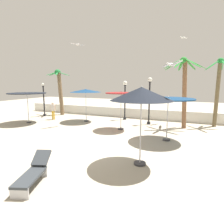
{
  "coord_description": "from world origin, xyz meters",
  "views": [
    {
      "loc": [
        4.87,
        -8.13,
        3.29
      ],
      "look_at": [
        0.0,
        3.04,
        1.4
      ],
      "focal_mm": 29.74,
      "sensor_mm": 36.0,
      "label": 1
    }
  ],
  "objects_px": {
    "patio_umbrella_2": "(121,95)",
    "guest_0": "(53,109)",
    "seagull_1": "(183,37)",
    "seagull_0": "(171,64)",
    "seagull_2": "(78,44)",
    "lamp_post_3": "(44,99)",
    "patio_umbrella_4": "(27,94)",
    "palm_tree_2": "(60,87)",
    "patio_umbrella_1": "(141,94)",
    "lamp_post_0": "(125,95)",
    "palm_tree_1": "(184,84)",
    "lamp_post_1": "(149,96)",
    "lounge_chair_1": "(33,172)",
    "patio_umbrella_3": "(86,91)",
    "patio_umbrella_5": "(168,100)",
    "palm_tree_0": "(218,85)"
  },
  "relations": [
    {
      "from": "patio_umbrella_4",
      "to": "palm_tree_1",
      "type": "xyz_separation_m",
      "value": [
        11.87,
        3.28,
        0.85
      ]
    },
    {
      "from": "seagull_0",
      "to": "seagull_2",
      "type": "height_order",
      "value": "seagull_2"
    },
    {
      "from": "lounge_chair_1",
      "to": "patio_umbrella_3",
      "type": "bearing_deg",
      "value": 111.6
    },
    {
      "from": "patio_umbrella_3",
      "to": "seagull_0",
      "type": "xyz_separation_m",
      "value": [
        7.56,
        -5.93,
        1.38
      ]
    },
    {
      "from": "guest_0",
      "to": "lamp_post_0",
      "type": "bearing_deg",
      "value": 23.68
    },
    {
      "from": "patio_umbrella_4",
      "to": "seagull_0",
      "type": "distance_m",
      "value": 12.25
    },
    {
      "from": "guest_0",
      "to": "seagull_1",
      "type": "height_order",
      "value": "seagull_1"
    },
    {
      "from": "seagull_2",
      "to": "lamp_post_3",
      "type": "bearing_deg",
      "value": 160.16
    },
    {
      "from": "patio_umbrella_4",
      "to": "seagull_1",
      "type": "relative_size",
      "value": 3.41
    },
    {
      "from": "lamp_post_0",
      "to": "seagull_1",
      "type": "height_order",
      "value": "seagull_1"
    },
    {
      "from": "seagull_1",
      "to": "seagull_2",
      "type": "height_order",
      "value": "seagull_1"
    },
    {
      "from": "patio_umbrella_2",
      "to": "lamp_post_3",
      "type": "relative_size",
      "value": 0.84
    },
    {
      "from": "patio_umbrella_2",
      "to": "guest_0",
      "type": "xyz_separation_m",
      "value": [
        -7.0,
        1.0,
        -1.51
      ]
    },
    {
      "from": "lounge_chair_1",
      "to": "seagull_0",
      "type": "distance_m",
      "value": 6.33
    },
    {
      "from": "patio_umbrella_5",
      "to": "palm_tree_1",
      "type": "relative_size",
      "value": 0.56
    },
    {
      "from": "patio_umbrella_3",
      "to": "seagull_2",
      "type": "distance_m",
      "value": 3.81
    },
    {
      "from": "patio_umbrella_4",
      "to": "palm_tree_2",
      "type": "height_order",
      "value": "palm_tree_2"
    },
    {
      "from": "lamp_post_1",
      "to": "patio_umbrella_2",
      "type": "bearing_deg",
      "value": -120.13
    },
    {
      "from": "palm_tree_2",
      "to": "lamp_post_3",
      "type": "height_order",
      "value": "palm_tree_2"
    },
    {
      "from": "patio_umbrella_2",
      "to": "guest_0",
      "type": "distance_m",
      "value": 7.23
    },
    {
      "from": "patio_umbrella_1",
      "to": "seagull_0",
      "type": "height_order",
      "value": "seagull_0"
    },
    {
      "from": "patio_umbrella_3",
      "to": "lamp_post_0",
      "type": "xyz_separation_m",
      "value": [
        2.8,
        2.14,
        -0.39
      ]
    },
    {
      "from": "lounge_chair_1",
      "to": "patio_umbrella_4",
      "type": "bearing_deg",
      "value": 138.33
    },
    {
      "from": "palm_tree_1",
      "to": "palm_tree_2",
      "type": "height_order",
      "value": "palm_tree_1"
    },
    {
      "from": "palm_tree_0",
      "to": "lamp_post_1",
      "type": "xyz_separation_m",
      "value": [
        -4.84,
        -1.26,
        -0.9
      ]
    },
    {
      "from": "lamp_post_1",
      "to": "palm_tree_1",
      "type": "bearing_deg",
      "value": -5.15
    },
    {
      "from": "lamp_post_1",
      "to": "lamp_post_3",
      "type": "xyz_separation_m",
      "value": [
        -10.51,
        -0.44,
        -0.48
      ]
    },
    {
      "from": "palm_tree_1",
      "to": "seagull_1",
      "type": "bearing_deg",
      "value": 99.76
    },
    {
      "from": "patio_umbrella_4",
      "to": "seagull_2",
      "type": "distance_m",
      "value": 5.84
    },
    {
      "from": "patio_umbrella_1",
      "to": "lamp_post_3",
      "type": "xyz_separation_m",
      "value": [
        -11.85,
        7.22,
        -1.09
      ]
    },
    {
      "from": "lounge_chair_1",
      "to": "lamp_post_3",
      "type": "bearing_deg",
      "value": 131.9
    },
    {
      "from": "seagull_2",
      "to": "patio_umbrella_5",
      "type": "bearing_deg",
      "value": -12.0
    },
    {
      "from": "lamp_post_1",
      "to": "seagull_2",
      "type": "relative_size",
      "value": 3.03
    },
    {
      "from": "lamp_post_3",
      "to": "guest_0",
      "type": "xyz_separation_m",
      "value": [
        2.06,
        -1.08,
        -0.83
      ]
    },
    {
      "from": "lamp_post_0",
      "to": "lamp_post_1",
      "type": "relative_size",
      "value": 0.94
    },
    {
      "from": "lamp_post_3",
      "to": "guest_0",
      "type": "bearing_deg",
      "value": -27.6
    },
    {
      "from": "lounge_chair_1",
      "to": "palm_tree_1",
      "type": "bearing_deg",
      "value": 68.45
    },
    {
      "from": "patio_umbrella_2",
      "to": "palm_tree_0",
      "type": "height_order",
      "value": "palm_tree_0"
    },
    {
      "from": "patio_umbrella_1",
      "to": "patio_umbrella_4",
      "type": "bearing_deg",
      "value": 158.73
    },
    {
      "from": "lamp_post_1",
      "to": "lamp_post_3",
      "type": "relative_size",
      "value": 1.13
    },
    {
      "from": "lamp_post_0",
      "to": "seagull_2",
      "type": "relative_size",
      "value": 2.84
    },
    {
      "from": "patio_umbrella_1",
      "to": "patio_umbrella_3",
      "type": "height_order",
      "value": "patio_umbrella_1"
    },
    {
      "from": "patio_umbrella_2",
      "to": "patio_umbrella_4",
      "type": "xyz_separation_m",
      "value": [
        -7.88,
        -0.99,
        -0.05
      ]
    },
    {
      "from": "palm_tree_0",
      "to": "seagull_2",
      "type": "bearing_deg",
      "value": -159.45
    },
    {
      "from": "patio_umbrella_2",
      "to": "patio_umbrella_4",
      "type": "relative_size",
      "value": 0.92
    },
    {
      "from": "patio_umbrella_1",
      "to": "lamp_post_0",
      "type": "distance_m",
      "value": 9.58
    },
    {
      "from": "palm_tree_1",
      "to": "seagull_0",
      "type": "height_order",
      "value": "palm_tree_1"
    },
    {
      "from": "palm_tree_0",
      "to": "palm_tree_1",
      "type": "distance_m",
      "value": 2.75
    },
    {
      "from": "lamp_post_3",
      "to": "seagull_2",
      "type": "xyz_separation_m",
      "value": [
        5.51,
        -1.99,
        4.4
      ]
    },
    {
      "from": "seagull_0",
      "to": "seagull_2",
      "type": "distance_m",
      "value": 8.86
    }
  ]
}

